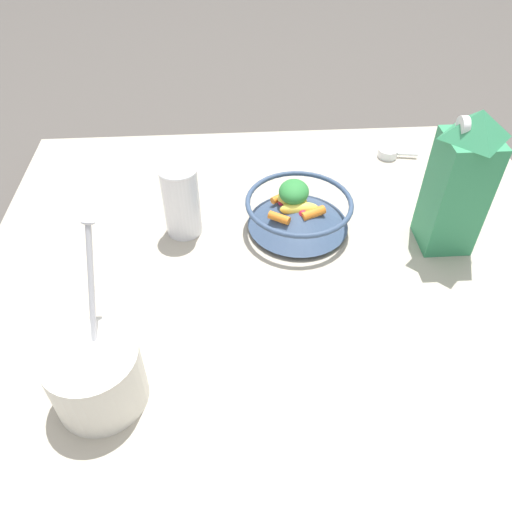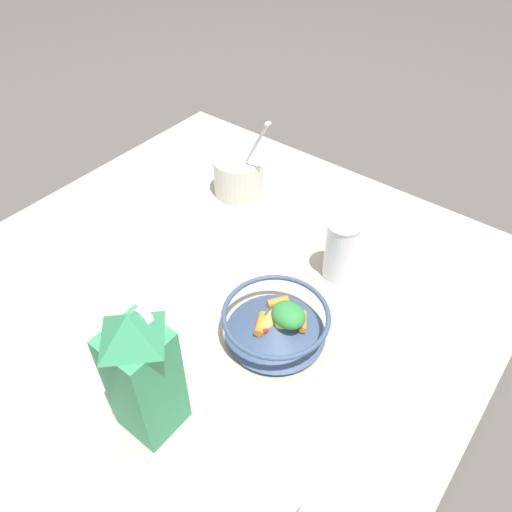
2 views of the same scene
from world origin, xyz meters
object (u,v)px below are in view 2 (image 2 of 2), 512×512
at_px(fruit_bowl, 277,322).
at_px(drinking_cup, 341,248).
at_px(milk_carton, 142,373).
at_px(yogurt_tub, 239,174).

distance_m(fruit_bowl, drinking_cup, 0.23).
distance_m(fruit_bowl, milk_carton, 0.29).
distance_m(milk_carton, drinking_cup, 0.50).
bearing_deg(yogurt_tub, fruit_bowl, 137.93).
relative_size(fruit_bowl, drinking_cup, 1.43).
xyz_separation_m(fruit_bowl, drinking_cup, (-0.01, -0.22, 0.03)).
relative_size(yogurt_tub, drinking_cup, 1.69).
distance_m(yogurt_tub, drinking_cup, 0.38).
bearing_deg(milk_carton, drinking_cup, -97.47).
bearing_deg(milk_carton, yogurt_tub, -63.21).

